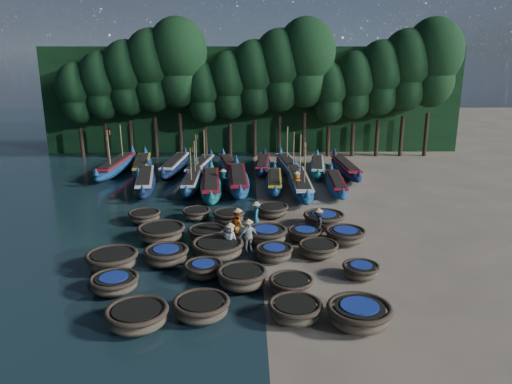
{
  "coord_description": "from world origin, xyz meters",
  "views": [
    {
      "loc": [
        -0.69,
        -26.16,
        9.76
      ],
      "look_at": [
        -0.11,
        3.29,
        1.3
      ],
      "focal_mm": 35.0,
      "sensor_mm": 36.0,
      "label": 1
    }
  ],
  "objects_px": {
    "long_boat_11": "(175,165)",
    "fisherman_2": "(238,225)",
    "fisherman_6": "(297,184)",
    "long_boat_15": "(288,166)",
    "coracle_3": "(295,310)",
    "coracle_1": "(137,316)",
    "coracle_18": "(305,234)",
    "coracle_24": "(324,219)",
    "coracle_21": "(196,214)",
    "long_boat_3": "(192,181)",
    "coracle_20": "(145,216)",
    "long_boat_2": "(145,181)",
    "long_boat_14": "(263,165)",
    "coracle_13": "(274,252)",
    "long_boat_8": "(336,184)",
    "fisherman_3": "(318,222)",
    "coracle_4": "(359,314)",
    "coracle_2": "(201,307)",
    "long_boat_16": "(317,167)",
    "coracle_7": "(242,277)",
    "coracle_16": "(207,233)",
    "fisherman_4": "(248,235)",
    "fisherman_5": "(223,180)",
    "long_boat_17": "(345,168)",
    "coracle_22": "(229,216)",
    "long_boat_13": "(229,166)",
    "long_boat_9": "(116,166)",
    "coracle_10": "(112,260)",
    "coracle_23": "(272,210)",
    "long_boat_4": "(211,185)",
    "coracle_5": "(114,283)",
    "long_boat_5": "(238,180)",
    "coracle_15": "(161,233)",
    "coracle_12": "(218,248)",
    "long_boat_6": "(275,182)",
    "fisherman_0": "(230,238)",
    "long_boat_7": "(300,184)",
    "coracle_17": "(266,235)",
    "fisherman_1": "(256,217)",
    "coracle_9": "(361,270)",
    "long_boat_12": "(200,167)",
    "long_boat_10": "(142,165)"
  },
  "relations": [
    {
      "from": "coracle_10",
      "to": "fisherman_5",
      "type": "distance_m",
      "value": 13.95
    },
    {
      "from": "long_boat_13",
      "to": "coracle_10",
      "type": "bearing_deg",
      "value": -113.82
    },
    {
      "from": "fisherman_6",
      "to": "long_boat_15",
      "type": "bearing_deg",
      "value": -60.62
    },
    {
      "from": "coracle_13",
      "to": "coracle_7",
      "type": "bearing_deg",
      "value": -118.15
    },
    {
      "from": "coracle_21",
      "to": "long_boat_3",
      "type": "distance_m",
      "value": 7.03
    },
    {
      "from": "coracle_16",
      "to": "fisherman_3",
      "type": "height_order",
      "value": "fisherman_3"
    },
    {
      "from": "fisherman_1",
      "to": "fisherman_2",
      "type": "distance_m",
      "value": 1.52
    },
    {
      "from": "coracle_7",
      "to": "long_boat_11",
      "type": "bearing_deg",
      "value": 105.13
    },
    {
      "from": "coracle_5",
      "to": "long_boat_5",
      "type": "relative_size",
      "value": 0.22
    },
    {
      "from": "coracle_3",
      "to": "fisherman_3",
      "type": "bearing_deg",
      "value": 76.62
    },
    {
      "from": "fisherman_4",
      "to": "fisherman_5",
      "type": "relative_size",
      "value": 1.07
    },
    {
      "from": "coracle_5",
      "to": "coracle_10",
      "type": "relative_size",
      "value": 0.81
    },
    {
      "from": "long_boat_14",
      "to": "fisherman_6",
      "type": "height_order",
      "value": "fisherman_6"
    },
    {
      "from": "coracle_7",
      "to": "long_boat_14",
      "type": "relative_size",
      "value": 0.34
    },
    {
      "from": "long_boat_14",
      "to": "long_boat_16",
      "type": "xyz_separation_m",
      "value": [
        4.44,
        -0.87,
        0.02
      ]
    },
    {
      "from": "coracle_23",
      "to": "fisherman_2",
      "type": "relative_size",
      "value": 0.99
    },
    {
      "from": "coracle_4",
      "to": "long_boat_7",
      "type": "height_order",
      "value": "long_boat_7"
    },
    {
      "from": "long_boat_8",
      "to": "long_boat_2",
      "type": "bearing_deg",
      "value": 179.83
    },
    {
      "from": "coracle_1",
      "to": "coracle_4",
      "type": "xyz_separation_m",
      "value": [
        8.07,
        -0.06,
        0.04
      ]
    },
    {
      "from": "coracle_12",
      "to": "long_boat_4",
      "type": "bearing_deg",
      "value": 95.46
    },
    {
      "from": "coracle_16",
      "to": "long_boat_11",
      "type": "height_order",
      "value": "long_boat_11"
    },
    {
      "from": "coracle_20",
      "to": "long_boat_2",
      "type": "height_order",
      "value": "long_boat_2"
    },
    {
      "from": "coracle_22",
      "to": "fisherman_0",
      "type": "relative_size",
      "value": 1.31
    },
    {
      "from": "coracle_15",
      "to": "long_boat_8",
      "type": "bearing_deg",
      "value": 41.17
    },
    {
      "from": "fisherman_3",
      "to": "fisherman_6",
      "type": "distance_m",
      "value": 7.59
    },
    {
      "from": "coracle_13",
      "to": "long_boat_8",
      "type": "relative_size",
      "value": 0.27
    },
    {
      "from": "coracle_20",
      "to": "long_boat_17",
      "type": "height_order",
      "value": "long_boat_17"
    },
    {
      "from": "coracle_22",
      "to": "long_boat_11",
      "type": "height_order",
      "value": "long_boat_11"
    },
    {
      "from": "coracle_1",
      "to": "long_boat_4",
      "type": "distance_m",
      "value": 17.64
    },
    {
      "from": "coracle_18",
      "to": "coracle_24",
      "type": "relative_size",
      "value": 0.76
    },
    {
      "from": "long_boat_6",
      "to": "fisherman_2",
      "type": "bearing_deg",
      "value": -100.96
    },
    {
      "from": "long_boat_11",
      "to": "fisherman_2",
      "type": "bearing_deg",
      "value": -65.61
    },
    {
      "from": "coracle_2",
      "to": "long_boat_16",
      "type": "distance_m",
      "value": 24.0
    },
    {
      "from": "coracle_4",
      "to": "long_boat_13",
      "type": "xyz_separation_m",
      "value": [
        -5.53,
        24.04,
        0.02
      ]
    },
    {
      "from": "long_boat_10",
      "to": "long_boat_7",
      "type": "bearing_deg",
      "value": -34.48
    },
    {
      "from": "coracle_5",
      "to": "long_boat_4",
      "type": "relative_size",
      "value": 0.23
    },
    {
      "from": "coracle_3",
      "to": "coracle_1",
      "type": "bearing_deg",
      "value": -175.85
    },
    {
      "from": "coracle_5",
      "to": "fisherman_6",
      "type": "xyz_separation_m",
      "value": [
        8.94,
        13.8,
        0.51
      ]
    },
    {
      "from": "coracle_21",
      "to": "long_boat_5",
      "type": "xyz_separation_m",
      "value": [
        2.38,
        6.83,
        0.25
      ]
    },
    {
      "from": "long_boat_2",
      "to": "long_boat_14",
      "type": "distance_m",
      "value": 10.25
    },
    {
      "from": "coracle_4",
      "to": "long_boat_17",
      "type": "height_order",
      "value": "long_boat_17"
    },
    {
      "from": "coracle_18",
      "to": "coracle_16",
      "type": "bearing_deg",
      "value": 178.97
    },
    {
      "from": "coracle_12",
      "to": "coracle_20",
      "type": "height_order",
      "value": "coracle_12"
    },
    {
      "from": "coracle_4",
      "to": "long_boat_6",
      "type": "bearing_deg",
      "value": 96.14
    },
    {
      "from": "coracle_17",
      "to": "long_boat_14",
      "type": "xyz_separation_m",
      "value": [
        0.37,
        16.29,
        -0.0
      ]
    },
    {
      "from": "long_boat_2",
      "to": "fisherman_2",
      "type": "bearing_deg",
      "value": -65.42
    },
    {
      "from": "coracle_1",
      "to": "long_boat_3",
      "type": "distance_m",
      "value": 18.92
    },
    {
      "from": "long_boat_9",
      "to": "fisherman_3",
      "type": "bearing_deg",
      "value": -39.91
    },
    {
      "from": "coracle_9",
      "to": "long_boat_12",
      "type": "distance_m",
      "value": 21.38
    },
    {
      "from": "coracle_1",
      "to": "fisherman_2",
      "type": "xyz_separation_m",
      "value": [
        3.51,
        8.34,
        0.48
      ]
    }
  ]
}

